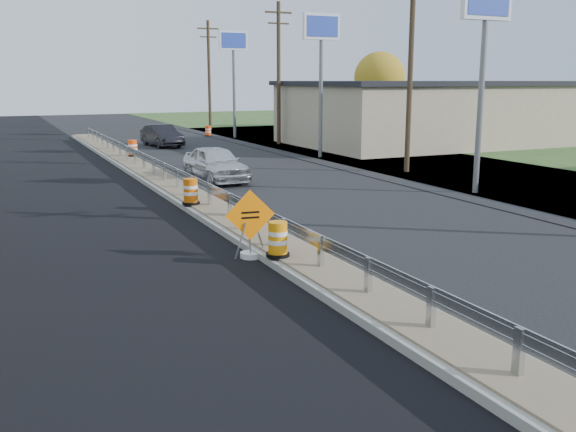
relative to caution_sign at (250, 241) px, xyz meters
name	(u,v)px	position (x,y,z in m)	size (l,w,h in m)	color
ground	(254,237)	(0.90, 1.98, -0.44)	(140.00, 140.00, 0.00)	black
milled_overlay	(55,193)	(-3.50, 11.98, -0.43)	(7.20, 120.00, 0.01)	black
median	(178,190)	(0.90, 9.98, -0.33)	(1.60, 55.00, 0.23)	gray
guardrail	(171,171)	(0.90, 10.98, 0.29)	(0.10, 46.15, 0.72)	silver
retail_building_near	(429,112)	(21.89, 21.98, 1.72)	(18.50, 12.50, 4.27)	tan
pylon_sign_south	(486,21)	(11.40, 4.98, 6.04)	(2.20, 0.30, 7.90)	slate
pylon_sign_mid	(321,40)	(11.40, 17.98, 6.04)	(2.20, 0.30, 7.90)	slate
pylon_sign_north	(233,51)	(11.40, 31.98, 6.04)	(2.20, 0.30, 7.90)	slate
utility_pole_smid	(410,67)	(12.40, 10.98, 4.50)	(1.90, 0.26, 9.40)	#473523
utility_pole_nmid	(279,71)	(12.40, 25.98, 4.50)	(1.90, 0.26, 9.40)	#473523
utility_pole_north	(209,73)	(12.40, 40.98, 4.50)	(1.90, 0.26, 9.40)	#473523
tree_far_yellow	(380,78)	(26.90, 35.98, 4.10)	(4.62, 4.62, 6.86)	#473523
caution_sign	(250,241)	(0.00, 0.00, 0.00)	(1.24, 0.52, 1.72)	white
barrel_median_near	(278,240)	(0.35, -0.87, 0.19)	(0.57, 0.57, 0.83)	black
barrel_median_mid	(191,192)	(0.35, 6.32, 0.21)	(0.59, 0.59, 0.87)	black
barrel_median_far	(133,148)	(1.45, 21.13, 0.22)	(0.60, 0.60, 0.89)	black
barrel_shoulder_far	(208,131)	(10.02, 34.28, -0.05)	(0.55, 0.55, 0.80)	black
car_silver	(216,164)	(3.23, 12.23, 0.33)	(1.80, 4.48, 1.53)	silver
car_dark_mid	(162,136)	(4.76, 27.96, 0.28)	(1.52, 4.36, 1.44)	black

